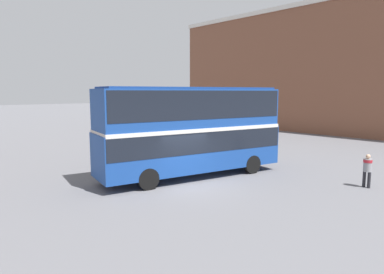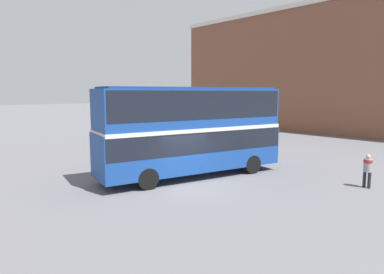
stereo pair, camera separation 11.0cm
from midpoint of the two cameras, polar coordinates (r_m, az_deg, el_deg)
name	(u,v)px [view 1 (the left image)]	position (r m, az deg, el deg)	size (l,w,h in m)	color
ground_plane	(191,187)	(16.94, -0.41, -8.30)	(240.00, 240.00, 0.00)	slate
building_row_right	(329,70)	(44.68, 21.82, 10.36)	(10.16, 39.01, 14.44)	brown
double_decker_bus	(192,126)	(18.47, -0.17, 1.83)	(10.66, 4.57, 4.87)	#194293
pedestrian_foreground	(367,167)	(18.62, 27.04, -4.50)	(0.47, 0.47, 1.64)	#232328
parked_car_kerb_near	(142,129)	(36.16, -8.40, 1.37)	(4.70, 2.83, 1.53)	silver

